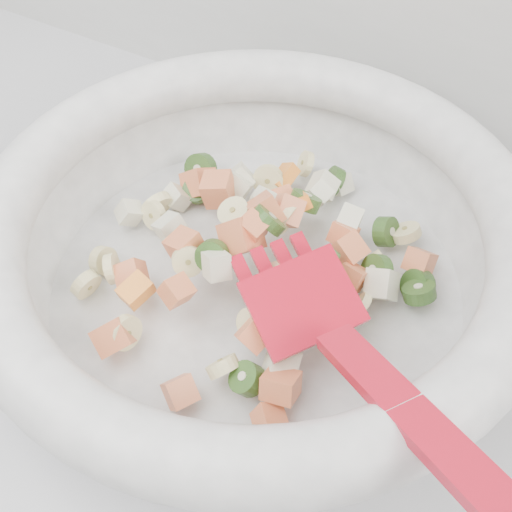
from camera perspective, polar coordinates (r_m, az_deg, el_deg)
The scene contains 1 object.
mixing_bowl at distance 0.46m, azimuth 0.05°, elevation 1.03°, with size 0.48×0.40×0.16m.
Camera 1 is at (0.06, 1.22, 1.31)m, focal length 45.00 mm.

